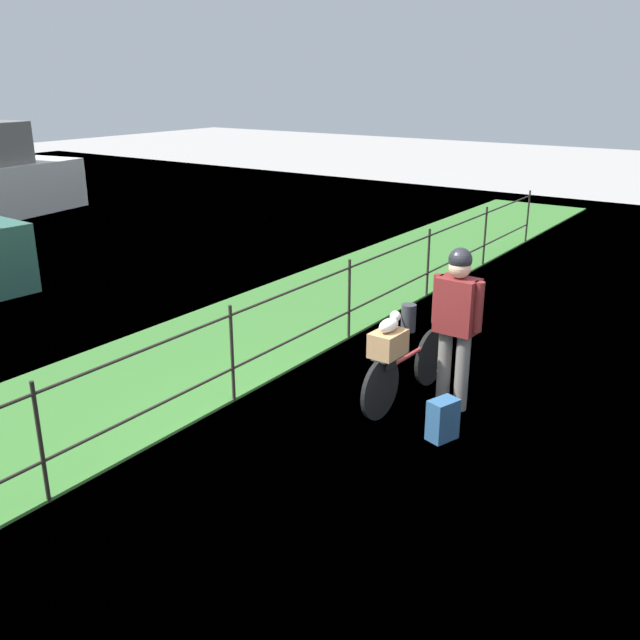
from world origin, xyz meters
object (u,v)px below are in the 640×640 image
at_px(cyclist_person, 457,315).
at_px(backpack_on_paving, 443,420).
at_px(bicycle_main, 406,371).
at_px(terrier_dog, 390,323).
at_px(wooden_crate, 388,343).
at_px(mooring_bollard, 408,318).

distance_m(cyclist_person, backpack_on_paving, 1.08).
bearing_deg(bicycle_main, terrier_dog, 177.61).
distance_m(wooden_crate, backpack_on_paving, 0.91).
xyz_separation_m(backpack_on_paving, mooring_bollard, (2.45, 1.65, -0.01)).
distance_m(bicycle_main, cyclist_person, 0.82).
height_order(terrier_dog, backpack_on_paving, terrier_dog).
bearing_deg(cyclist_person, bicycle_main, 108.27).
bearing_deg(cyclist_person, mooring_bollard, 39.02).
relative_size(bicycle_main, mooring_bollard, 4.48).
distance_m(terrier_dog, backpack_on_paving, 1.05).
relative_size(terrier_dog, cyclist_person, 0.19).
distance_m(cyclist_person, mooring_bollard, 2.41).
bearing_deg(bicycle_main, cyclist_person, -71.73).
distance_m(wooden_crate, terrier_dog, 0.20).
bearing_deg(terrier_dog, cyclist_person, -43.25).
xyz_separation_m(cyclist_person, mooring_bollard, (1.77, 1.43, -0.82)).
height_order(terrier_dog, mooring_bollard, terrier_dog).
bearing_deg(cyclist_person, terrier_dog, 136.75).
height_order(bicycle_main, terrier_dog, terrier_dog).
bearing_deg(bicycle_main, wooden_crate, 177.61).
relative_size(backpack_on_paving, mooring_bollard, 1.07).
bearing_deg(terrier_dog, mooring_bollard, 22.94).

